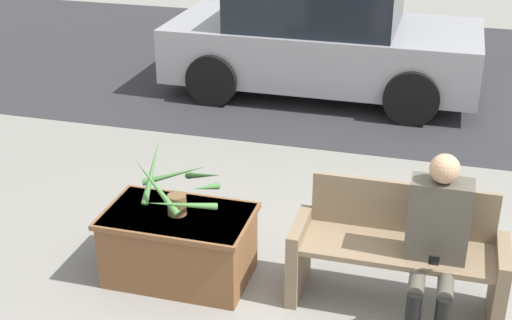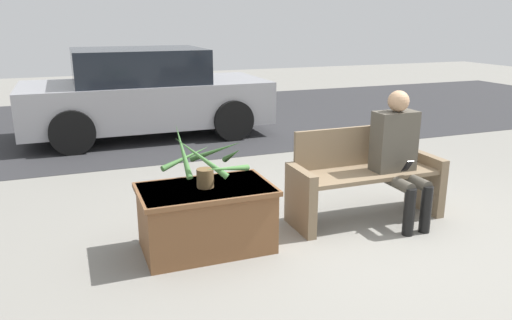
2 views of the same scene
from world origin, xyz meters
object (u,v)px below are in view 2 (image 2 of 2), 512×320
Objects in this scene: parked_car at (145,93)px; potted_plant at (207,163)px; planter_box at (206,216)px; bench at (364,177)px; bollard_post at (400,126)px; person_seated at (399,150)px.

potted_plant is at bearing -92.48° from parked_car.
planter_box is at bearing -92.71° from parked_car.
parked_car reaches higher than bench.
parked_car reaches higher than bollard_post.
bench reaches higher than planter_box.
potted_plant is at bearing -148.31° from bollard_post.
person_seated is 1.13× the size of planter_box.
potted_plant is 4.27m from bollard_post.
planter_box is (-1.91, 0.05, -0.42)m from person_seated.
potted_plant is 1.05× the size of bollard_post.
person_seated is at bearing -1.38° from planter_box.
planter_box is at bearing -148.45° from bollard_post.
bench is 2.08× the size of potted_plant.
potted_plant is (-1.63, -0.13, 0.35)m from bench.
planter_box is at bearing 178.62° from person_seated.
bollard_post is at bearing -35.07° from parked_car.
parked_car is (-1.69, 4.68, -0.00)m from person_seated.
person_seated is 0.32× the size of parked_car.
potted_plant is (-1.89, 0.05, 0.06)m from person_seated.
potted_plant is at bearing 178.63° from person_seated.
person_seated is 1.89m from potted_plant.
bench is at bearing 146.45° from person_seated.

